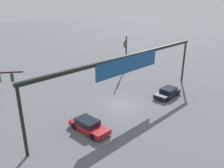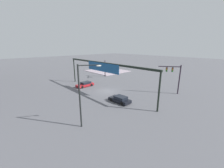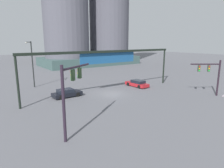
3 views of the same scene
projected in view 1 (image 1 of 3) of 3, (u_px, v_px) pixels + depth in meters
The scene contains 5 objects.
ground_plane at pixel (122, 105), 28.86m from camera, with size 228.41×228.41×0.00m, color slate.
traffic_signal_opposite_side at pixel (126, 48), 40.66m from camera, with size 3.83×2.79×6.27m.
overhead_sign_gantry at pixel (129, 63), 26.04m from camera, with size 26.50×0.43×6.68m.
sedan_car_approaching at pixel (168, 93), 31.10m from camera, with size 4.27×2.02×1.21m.
sedan_car_waiting_far at pixel (89, 125), 23.07m from camera, with size 2.02×4.57×1.21m.
Camera 1 is at (19.27, 17.58, 12.68)m, focal length 36.51 mm.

